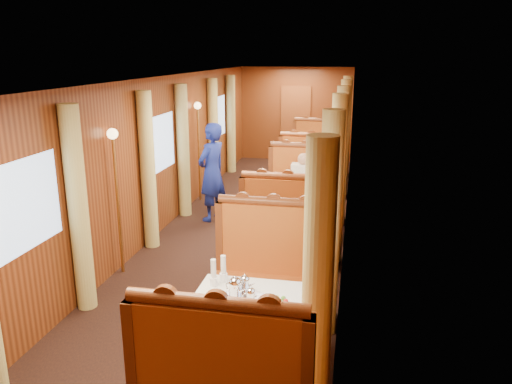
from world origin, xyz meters
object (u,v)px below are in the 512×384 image
(banquette_mid_aft, at_px, (303,195))
(rose_vase_far, at_px, (314,143))
(banquette_far_aft, at_px, (318,156))
(banquette_far_fwd, at_px, (311,176))
(fruit_plate, at_px, (279,302))
(steward, at_px, (212,172))
(banquette_near_aft, at_px, (271,280))
(table_far, at_px, (315,167))
(banquette_mid_fwd, at_px, (288,234))
(teapot_left, at_px, (235,290))
(passenger, at_px, (303,180))
(teapot_back, at_px, (245,286))
(table_near, at_px, (252,332))
(tea_tray, at_px, (244,296))
(teapot_right, at_px, (251,297))
(table_mid, at_px, (297,215))
(rose_vase_mid, at_px, (297,181))

(banquette_mid_aft, distance_m, rose_vase_far, 2.55)
(banquette_far_aft, distance_m, rose_vase_far, 1.12)
(banquette_far_fwd, height_order, fruit_plate, banquette_far_fwd)
(steward, bearing_deg, banquette_mid_aft, 127.65)
(banquette_near_aft, bearing_deg, rose_vase_far, 90.32)
(banquette_mid_aft, height_order, table_far, banquette_mid_aft)
(banquette_mid_fwd, height_order, teapot_left, banquette_mid_fwd)
(passenger, bearing_deg, teapot_back, -91.12)
(table_near, distance_m, banquette_far_fwd, 5.99)
(rose_vase_far, bearing_deg, steward, -117.77)
(banquette_mid_aft, height_order, tea_tray, banquette_mid_aft)
(banquette_far_aft, xyz_separation_m, tea_tray, (-0.07, -8.05, 0.33))
(teapot_left, distance_m, teapot_right, 0.17)
(tea_tray, bearing_deg, banquette_mid_fwd, 88.45)
(banquette_far_fwd, relative_size, tea_tray, 3.94)
(rose_vase_far, relative_size, passenger, 0.47)
(banquette_far_fwd, relative_size, steward, 0.78)
(banquette_far_fwd, xyz_separation_m, banquette_far_aft, (0.00, 2.03, 0.00))
(banquette_near_aft, distance_m, rose_vase_far, 6.02)
(table_mid, relative_size, rose_vase_mid, 2.92)
(rose_vase_mid, bearing_deg, banquette_near_aft, -89.71)
(banquette_far_aft, distance_m, rose_vase_mid, 4.54)
(rose_vase_mid, distance_m, rose_vase_far, 3.51)
(rose_vase_mid, bearing_deg, fruit_plate, -85.64)
(teapot_back, xyz_separation_m, passenger, (0.08, 4.25, -0.07))
(banquette_mid_aft, xyz_separation_m, table_far, (0.00, 2.49, -0.05))
(rose_vase_mid, bearing_deg, steward, 158.43)
(table_near, bearing_deg, teapot_left, -151.51)
(banquette_near_aft, xyz_separation_m, table_mid, (0.00, 2.49, -0.05))
(banquette_far_fwd, height_order, rose_vase_mid, banquette_far_fwd)
(table_near, relative_size, banquette_mid_fwd, 0.78)
(rose_vase_far, bearing_deg, banquette_mid_fwd, -89.58)
(banquette_near_aft, relative_size, banquette_mid_aft, 1.00)
(banquette_near_aft, height_order, passenger, banquette_near_aft)
(banquette_far_aft, height_order, passenger, banquette_far_aft)
(rose_vase_mid, bearing_deg, banquette_mid_aft, 89.28)
(table_near, xyz_separation_m, table_far, (0.00, 7.00, 0.00))
(teapot_right, xyz_separation_m, rose_vase_mid, (-0.03, 3.65, 0.12))
(table_mid, bearing_deg, banquette_far_aft, 90.00)
(table_near, bearing_deg, table_far, 90.00)
(tea_tray, bearing_deg, banquette_mid_aft, 89.14)
(rose_vase_mid, height_order, steward, steward)
(rose_vase_far, relative_size, steward, 0.21)
(fruit_plate, bearing_deg, banquette_mid_aft, 93.26)
(banquette_far_aft, xyz_separation_m, steward, (-1.56, -3.90, 0.44))
(banquette_far_fwd, relative_size, banquette_far_aft, 1.00)
(table_far, height_order, banquette_far_fwd, banquette_far_fwd)
(teapot_left, bearing_deg, steward, 130.22)
(table_mid, distance_m, banquette_far_fwd, 2.49)
(banquette_mid_fwd, bearing_deg, teapot_back, -91.96)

